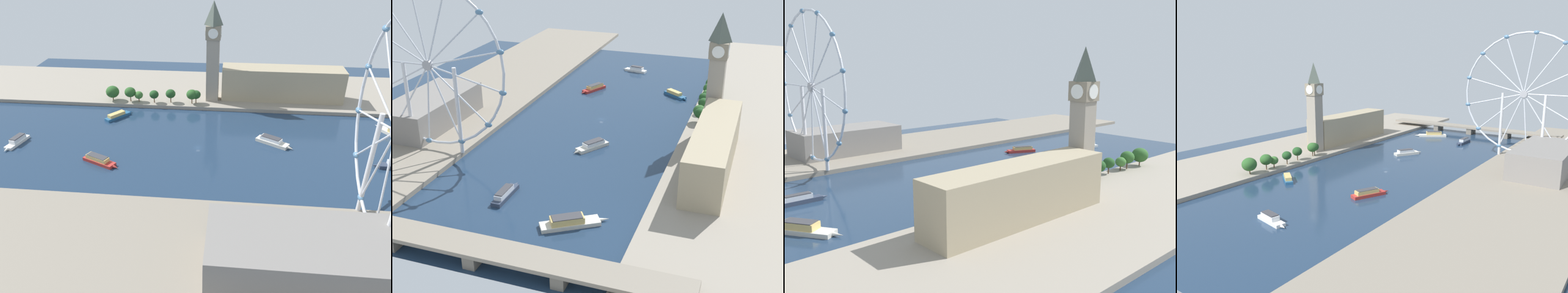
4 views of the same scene
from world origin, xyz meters
TOP-DOWN VIEW (x-y plane):
  - ground_plane at (0.00, 0.00)m, footprint 385.09×385.09m
  - riverbank_left at (-107.54, 0.00)m, footprint 90.00×520.00m
  - riverbank_right at (107.54, 0.00)m, footprint 90.00×520.00m
  - clock_tower at (-80.46, 4.74)m, footprint 12.76×12.76m
  - parliament_block at (-88.10, 63.32)m, footprint 22.00×101.17m
  - tree_row_embankment at (-69.56, -47.73)m, footprint 11.24×80.62m
  - ferris_wheel at (80.53, 89.85)m, footprint 104.44×3.20m
  - riverside_hall at (109.27, 53.60)m, footprint 37.37×79.96m
  - tour_boat_0 at (6.54, -126.17)m, footprint 24.21×9.47m
  - tour_boat_1 at (26.17, -61.01)m, footprint 15.34×26.20m
  - tour_boat_2 at (-10.25, 51.18)m, footprint 18.09×25.54m
  - tour_boat_3 at (14.00, 126.86)m, footprint 5.43×27.55m
  - tour_boat_4 at (-41.93, -67.78)m, footprint 22.40×18.37m
  - tour_boat_5 at (-29.31, 142.14)m, footprint 32.25×23.62m

SIDE VIEW (x-z plane):
  - ground_plane at x=0.00m, z-range 0.00..0.00m
  - riverbank_left at x=-107.54m, z-range 0.00..3.00m
  - riverbank_right at x=107.54m, z-range 0.00..3.00m
  - tour_boat_4 at x=-41.93m, z-range -0.37..4.14m
  - tour_boat_0 at x=6.54m, z-range -0.51..4.62m
  - tour_boat_1 at x=26.17m, z-range -0.40..4.58m
  - tour_boat_2 at x=-10.25m, z-range -0.46..4.67m
  - tour_boat_3 at x=14.00m, z-range -0.49..5.00m
  - tour_boat_5 at x=-29.31m, z-range -0.59..5.16m
  - tree_row_embankment at x=-69.56m, z-range 4.27..16.87m
  - riverside_hall at x=109.27m, z-range 3.00..22.94m
  - parliament_block at x=-88.10m, z-range 3.00..30.04m
  - clock_tower at x=-80.46m, z-range 4.59..85.45m
  - ferris_wheel at x=80.53m, z-range 3.69..110.48m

